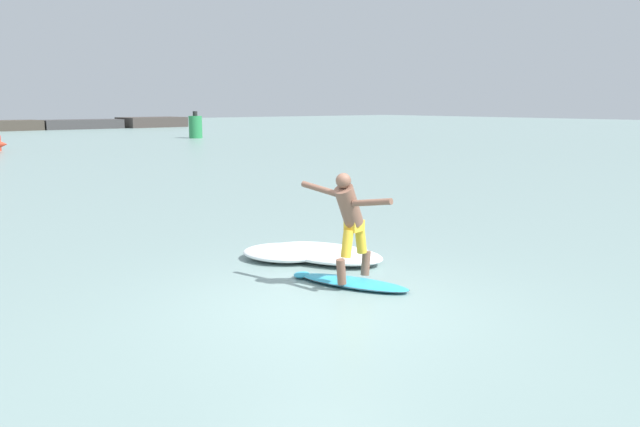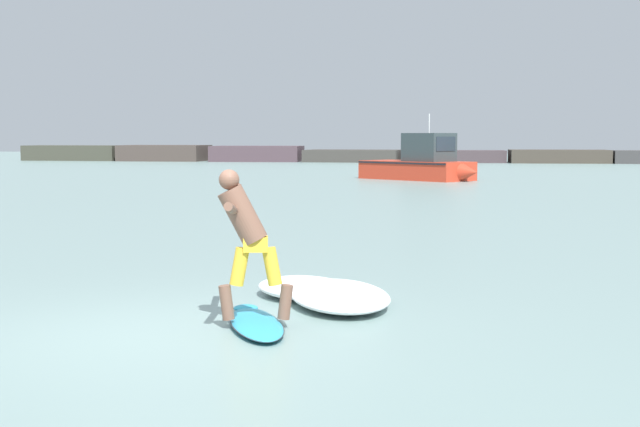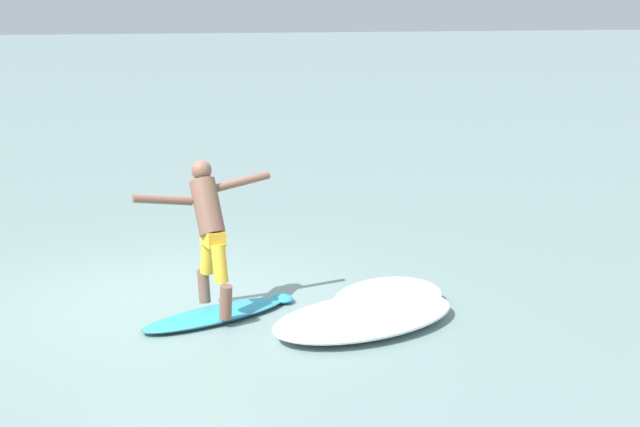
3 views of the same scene
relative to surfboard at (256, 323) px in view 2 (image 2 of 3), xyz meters
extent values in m
plane|color=gray|center=(-0.80, -0.42, -0.05)|extent=(200.00, 200.00, 0.00)
cube|color=#3B3C31|center=(-31.58, 61.58, 0.58)|extent=(8.26, 3.61, 1.26)
cube|color=#433934|center=(-23.62, 61.58, 0.60)|extent=(6.95, 4.40, 1.31)
cube|color=#48373F|center=(-15.66, 61.58, 0.58)|extent=(7.47, 4.93, 1.25)
cube|color=#3D3A36|center=(-7.71, 61.58, 0.43)|extent=(7.71, 4.99, 0.96)
cube|color=#43373B|center=(0.25, 61.58, 0.42)|extent=(8.05, 3.86, 0.94)
cube|color=#3F3830|center=(8.21, 61.58, 0.45)|extent=(7.57, 4.06, 1.00)
ellipsoid|color=#2EA1C8|center=(0.01, -0.03, 0.00)|extent=(1.15, 1.82, 0.10)
ellipsoid|color=#2EA1C8|center=(-0.32, 0.80, 0.00)|extent=(0.36, 0.34, 0.08)
ellipsoid|color=#2D2D33|center=(0.01, -0.03, 0.00)|extent=(1.17, 1.83, 0.04)
cone|color=black|center=(0.28, -0.70, -0.11)|extent=(0.07, 0.07, 0.14)
cone|color=black|center=(0.37, -0.53, -0.11)|extent=(0.07, 0.07, 0.14)
cone|color=black|center=(0.10, -0.64, -0.11)|extent=(0.07, 0.07, 0.14)
cylinder|color=brown|center=(-0.29, -0.10, 0.24)|extent=(0.20, 0.17, 0.38)
cylinder|color=gold|center=(-0.16, -0.07, 0.62)|extent=(0.25, 0.20, 0.42)
cylinder|color=brown|center=(0.32, 0.04, 0.24)|extent=(0.20, 0.17, 0.38)
cylinder|color=gold|center=(0.18, 0.01, 0.62)|extent=(0.25, 0.20, 0.42)
cube|color=gold|center=(0.01, -0.03, 0.86)|extent=(0.30, 0.25, 0.16)
cylinder|color=brown|center=(-0.12, -0.06, 1.17)|extent=(0.57, 0.39, 0.67)
sphere|color=brown|center=(-0.26, -0.09, 1.55)|extent=(0.22, 0.22, 0.22)
cylinder|color=brown|center=(-0.11, -0.53, 1.28)|extent=(0.23, 0.65, 0.20)
cylinder|color=brown|center=(-0.32, 0.36, 1.39)|extent=(0.23, 0.65, 0.19)
cube|color=red|center=(-0.67, 33.24, 0.39)|extent=(5.72, 5.03, 0.88)
cone|color=red|center=(1.82, 31.43, 0.39)|extent=(1.28, 1.26, 0.88)
cube|color=black|center=(-0.67, 33.24, 0.76)|extent=(5.72, 5.05, 0.08)
cube|color=#2F3B3E|center=(-0.06, 32.79, 1.49)|extent=(2.61, 2.56, 1.32)
cube|color=#232D38|center=(0.75, 32.21, 1.65)|extent=(0.83, 1.14, 0.66)
cylinder|color=silver|center=(-0.06, 32.79, 2.60)|extent=(0.06, 0.06, 0.90)
cube|color=black|center=(-2.95, 34.89, 0.43)|extent=(0.44, 0.46, 0.52)
ellipsoid|color=white|center=(0.68, 1.46, 0.07)|extent=(1.81, 2.43, 0.23)
ellipsoid|color=white|center=(0.16, 1.92, 0.07)|extent=(1.81, 1.86, 0.23)
camera|label=1|loc=(-5.97, -6.68, 2.63)|focal=35.00mm
camera|label=2|loc=(2.37, -9.18, 2.01)|focal=50.00mm
camera|label=3|loc=(9.16, -1.40, 3.28)|focal=50.00mm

